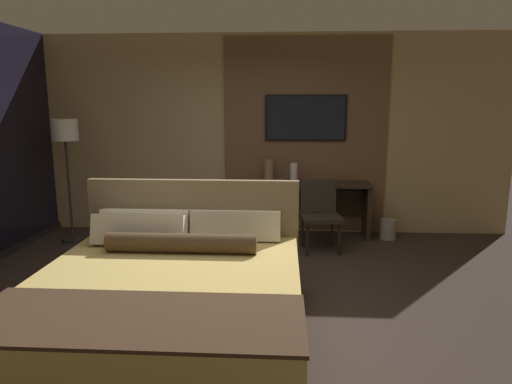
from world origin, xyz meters
name	(u,v)px	position (x,y,z in m)	size (l,w,h in m)	color
ground_plane	(238,305)	(0.00, 0.00, 0.00)	(16.00, 16.00, 0.00)	#332823
wall_back_tv_panel	(262,135)	(0.09, 2.59, 1.40)	(7.20, 0.09, 2.80)	tan
bed	(169,299)	(-0.48, -0.62, 0.33)	(2.07, 2.25, 1.11)	#33281E
desk	(305,200)	(0.71, 2.34, 0.52)	(1.78, 0.46, 0.77)	#2D2319
tv	(306,118)	(0.71, 2.52, 1.64)	(1.13, 0.04, 0.64)	black
desk_chair	(319,209)	(0.87, 1.74, 0.52)	(0.55, 0.55, 0.88)	#28231E
floor_lamp	(65,140)	(-2.45, 1.89, 1.37)	(0.34, 0.34, 1.64)	#282623
vase_tall	(269,171)	(0.21, 2.33, 0.93)	(0.14, 0.14, 0.32)	#846647
vase_short	(294,173)	(0.56, 2.26, 0.90)	(0.10, 0.10, 0.28)	silver
waste_bin	(388,229)	(1.86, 2.23, 0.14)	(0.22, 0.22, 0.28)	gray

